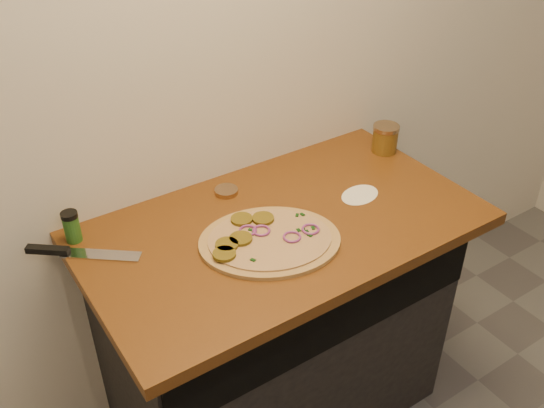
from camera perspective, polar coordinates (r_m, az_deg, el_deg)
cabinet at (r=2.15m, az=0.34°, el=-11.42°), size 1.10×0.60×0.86m
countertop at (r=1.84m, az=0.91°, el=-2.13°), size 1.20×0.70×0.04m
pizza at (r=1.73m, az=-0.38°, el=-3.39°), size 0.53×0.53×0.03m
chefs_knife at (r=1.78m, az=-18.25°, el=-4.33°), size 0.27×0.23×0.02m
mason_jar_lid at (r=1.95m, az=-4.32°, el=1.21°), size 0.09×0.09×0.02m
salsa_jar at (r=2.20m, az=10.60°, el=6.10°), size 0.09×0.09×0.10m
spice_shaker at (r=1.81m, az=-18.34°, el=-2.03°), size 0.05×0.05×0.10m
flour_spill at (r=1.96m, az=8.26°, el=0.86°), size 0.16×0.16×0.00m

